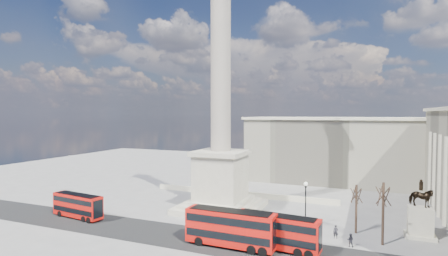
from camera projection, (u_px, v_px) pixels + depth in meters
ground at (209, 217)px, 59.09m from camera, size 180.00×180.00×0.00m
asphalt_road at (211, 241)px, 47.95m from camera, size 120.00×9.00×0.01m
nelsons_column at (221, 139)px, 63.17m from camera, size 14.00×14.00×49.85m
balustrade_wall at (241, 194)px, 73.83m from camera, size 40.00×0.60×1.10m
building_northeast at (348, 150)px, 88.00m from camera, size 51.00×17.00×16.60m
red_bus_a at (78, 206)px, 58.49m from camera, size 10.12×3.47×4.02m
red_bus_b at (231, 228)px, 45.67m from camera, size 12.06×3.01×4.87m
red_bus_c at (277, 231)px, 44.94m from camera, size 11.20×3.48×4.47m
victorian_lamp at (306, 201)px, 53.54m from camera, size 0.60×0.60×7.05m
equestrian_statue at (420, 218)px, 49.13m from camera, size 3.98×2.98×8.29m
bare_tree_near at (383, 193)px, 46.28m from camera, size 2.01×2.01×8.81m
bare_tree_mid at (356, 193)px, 50.95m from camera, size 1.97×1.97×7.47m
pedestrian_walking at (336, 232)px, 48.85m from camera, size 0.70×0.47×1.91m
pedestrian_standing at (350, 240)px, 45.86m from camera, size 0.87×0.68×1.78m
pedestrian_crossing at (273, 226)px, 51.85m from camera, size 1.03×1.02×1.74m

